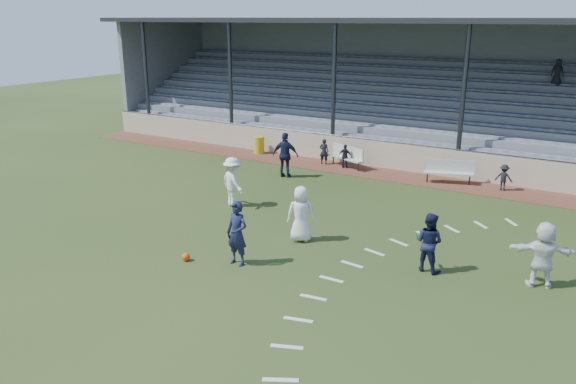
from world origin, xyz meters
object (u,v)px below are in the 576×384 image
object	(u,v)px
trash_bin	(259,145)
player_white_lead	(301,214)
bench_right	(450,170)
football	(186,257)
player_navy_lead	(237,233)
bench_left	(347,155)

from	to	relation	value
trash_bin	player_white_lead	bearing A→B (deg)	-49.89
bench_right	football	world-z (taller)	bench_right
bench_right	trash_bin	world-z (taller)	bench_right
bench_right	player_white_lead	bearing A→B (deg)	-122.64
bench_right	player_white_lead	distance (m)	8.95
player_navy_lead	bench_left	bearing A→B (deg)	103.15
bench_left	trash_bin	distance (m)	4.97
bench_left	player_navy_lead	world-z (taller)	player_navy_lead
bench_left	bench_right	xyz separation A→B (m)	(4.80, -0.18, 0.00)
football	player_navy_lead	world-z (taller)	player_navy_lead
player_white_lead	bench_left	bearing A→B (deg)	-102.92
bench_left	trash_bin	xyz separation A→B (m)	(-4.96, 0.14, -0.14)
trash_bin	player_navy_lead	size ratio (longest dim) A/B	0.46
bench_left	trash_bin	size ratio (longest dim) A/B	2.35
bench_left	player_navy_lead	bearing A→B (deg)	-57.96
bench_right	player_navy_lead	distance (m)	11.46
trash_bin	bench_left	bearing A→B (deg)	-1.63
bench_left	bench_right	bearing A→B (deg)	20.02
bench_left	player_navy_lead	distance (m)	11.45
player_white_lead	player_navy_lead	world-z (taller)	player_navy_lead
player_white_lead	player_navy_lead	xyz separation A→B (m)	(-0.65, -2.43, 0.04)
football	player_navy_lead	size ratio (longest dim) A/B	0.13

